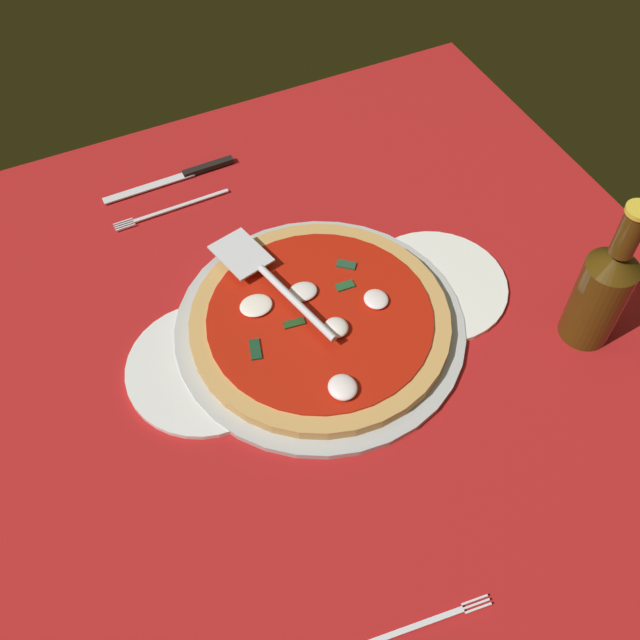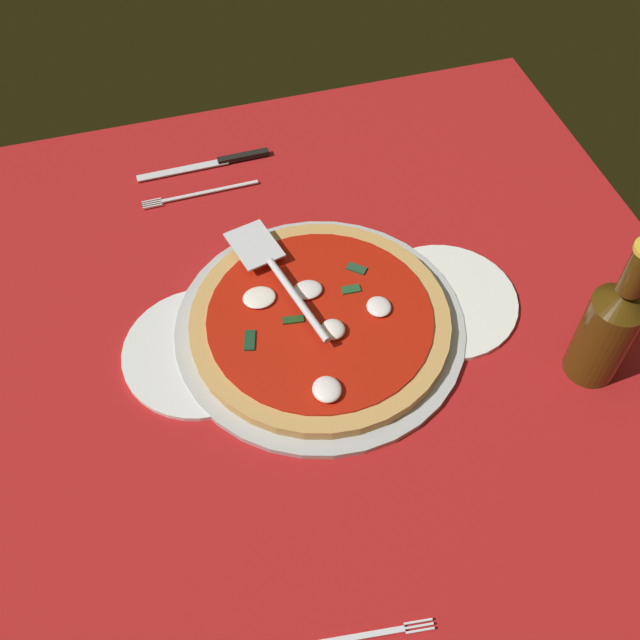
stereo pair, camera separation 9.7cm
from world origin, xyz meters
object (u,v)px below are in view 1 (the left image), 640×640
object	(u,v)px
dinner_plate_right	(435,286)
beer_bottle	(602,291)
pizza_server	(268,279)
pizza	(320,321)
place_setting_far	(176,194)
dinner_plate_left	(206,367)

from	to	relation	value
dinner_plate_right	beer_bottle	xyz separation A→B (cm)	(13.84, -15.25, 8.35)
pizza_server	pizza	bearing A→B (deg)	-164.87
pizza_server	beer_bottle	size ratio (longest dim) A/B	1.03
dinner_plate_right	pizza_server	bearing A→B (deg)	160.45
place_setting_far	beer_bottle	distance (cm)	63.93
dinner_plate_left	place_setting_far	distance (cm)	33.43
dinner_plate_right	pizza_server	distance (cm)	23.50
dinner_plate_right	place_setting_far	size ratio (longest dim) A/B	0.96
pizza	beer_bottle	bearing A→B (deg)	-26.21
place_setting_far	pizza	bearing A→B (deg)	103.93
place_setting_far	pizza_server	bearing A→B (deg)	99.42
dinner_plate_right	pizza	size ratio (longest dim) A/B	0.59
pizza_server	dinner_plate_right	bearing A→B (deg)	-123.39
beer_bottle	pizza_server	bearing A→B (deg)	147.18
pizza	place_setting_far	xyz separation A→B (cm)	(-8.93, 33.31, -1.78)
dinner_plate_right	beer_bottle	bearing A→B (deg)	-47.76
pizza	place_setting_far	size ratio (longest dim) A/B	1.64
dinner_plate_right	beer_bottle	world-z (taller)	beer_bottle
pizza	dinner_plate_left	bearing A→B (deg)	177.81
pizza	place_setting_far	bearing A→B (deg)	105.02
dinner_plate_right	pizza_server	world-z (taller)	pizza_server
place_setting_far	dinner_plate_left	bearing A→B (deg)	76.91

